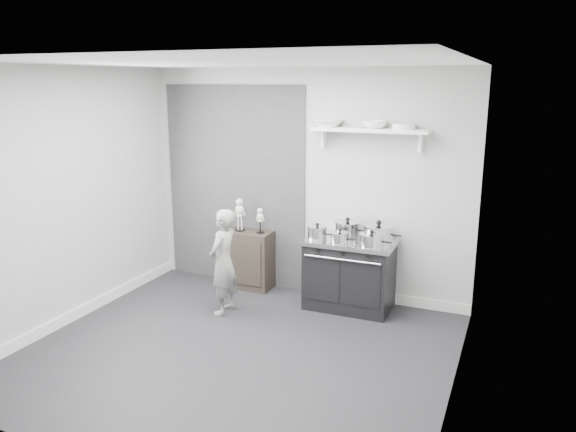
% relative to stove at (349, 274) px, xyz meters
% --- Properties ---
extents(ground, '(4.00, 4.00, 0.00)m').
position_rel_stove_xyz_m(ground, '(-0.67, -1.48, -0.41)').
color(ground, black).
rests_on(ground, ground).
extents(room_shell, '(4.02, 3.62, 2.71)m').
position_rel_stove_xyz_m(room_shell, '(-0.76, -1.33, 1.23)').
color(room_shell, '#A1A19F').
rests_on(room_shell, ground).
extents(wall_shelf, '(1.30, 0.26, 0.24)m').
position_rel_stove_xyz_m(wall_shelf, '(0.13, 0.20, 1.60)').
color(wall_shelf, white).
rests_on(wall_shelf, room_shell).
extents(stove, '(1.01, 0.63, 0.81)m').
position_rel_stove_xyz_m(stove, '(0.00, 0.00, 0.00)').
color(stove, black).
rests_on(stove, ground).
extents(side_cabinet, '(0.56, 0.33, 0.73)m').
position_rel_stove_xyz_m(side_cabinet, '(-1.34, 0.13, -0.04)').
color(side_cabinet, black).
rests_on(side_cabinet, ground).
extents(child, '(0.29, 0.44, 1.19)m').
position_rel_stove_xyz_m(child, '(-1.24, -0.69, 0.19)').
color(child, gray).
rests_on(child, ground).
extents(pot_front_left, '(0.31, 0.22, 0.19)m').
position_rel_stove_xyz_m(pot_front_left, '(-0.35, -0.12, 0.48)').
color(pot_front_left, silver).
rests_on(pot_front_left, stove).
extents(pot_back_left, '(0.38, 0.29, 0.22)m').
position_rel_stove_xyz_m(pot_back_left, '(-0.07, 0.13, 0.49)').
color(pot_back_left, silver).
rests_on(pot_back_left, stove).
extents(pot_back_right, '(0.42, 0.34, 0.23)m').
position_rel_stove_xyz_m(pot_back_right, '(0.30, 0.09, 0.49)').
color(pot_back_right, silver).
rests_on(pot_back_right, stove).
extents(pot_front_right, '(0.35, 0.27, 0.18)m').
position_rel_stove_xyz_m(pot_front_right, '(0.28, -0.15, 0.47)').
color(pot_front_right, silver).
rests_on(pot_front_right, stove).
extents(pot_front_center, '(0.29, 0.20, 0.16)m').
position_rel_stove_xyz_m(pot_front_center, '(-0.07, -0.17, 0.46)').
color(pot_front_center, silver).
rests_on(pot_front_center, stove).
extents(skeleton_full, '(0.13, 0.08, 0.47)m').
position_rel_stove_xyz_m(skeleton_full, '(-1.47, 0.13, 0.56)').
color(skeleton_full, beige).
rests_on(skeleton_full, side_cabinet).
extents(skeleton_torso, '(0.10, 0.06, 0.36)m').
position_rel_stove_xyz_m(skeleton_torso, '(-1.19, 0.13, 0.50)').
color(skeleton_torso, beige).
rests_on(skeleton_torso, side_cabinet).
extents(bowl_large, '(0.33, 0.33, 0.08)m').
position_rel_stove_xyz_m(bowl_large, '(-0.35, 0.19, 1.67)').
color(bowl_large, white).
rests_on(bowl_large, wall_shelf).
extents(bowl_small, '(0.27, 0.27, 0.08)m').
position_rel_stove_xyz_m(bowl_small, '(0.18, 0.19, 1.67)').
color(bowl_small, white).
rests_on(bowl_small, wall_shelf).
extents(plate_stack, '(0.25, 0.25, 0.06)m').
position_rel_stove_xyz_m(plate_stack, '(0.50, 0.19, 1.66)').
color(plate_stack, white).
rests_on(plate_stack, wall_shelf).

